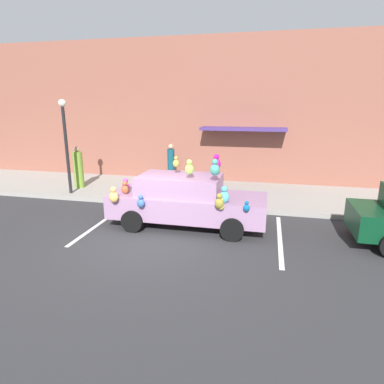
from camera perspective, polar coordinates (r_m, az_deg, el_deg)
The scene contains 10 objects.
ground_plane at distance 9.02m, azimuth -8.00°, elevation -8.51°, with size 60.00×60.00×0.00m, color #2D2D30.
sidewalk at distance 13.52m, azimuth -0.50°, elevation 0.05°, with size 24.00×4.00×0.15m, color gray.
storefront_building at distance 15.15m, azimuth 1.49°, elevation 13.62°, with size 24.00×1.25×6.40m.
parking_stripe_front at distance 9.42m, azimuth 15.00°, elevation -7.84°, with size 0.12×3.60×0.01m, color silver.
parking_stripe_rear at distance 10.62m, azimuth -15.66°, elevation -5.22°, with size 0.12×3.60×0.01m, color silver.
plush_covered_car at distance 9.79m, azimuth -1.15°, elevation -1.43°, with size 4.63×1.97×2.18m.
teddy_bear_on_sidewalk at distance 12.47m, azimuth -9.86°, elevation 0.33°, with size 0.35×0.29×0.66m.
street_lamp_post at distance 13.54m, azimuth -21.12°, elevation 8.97°, with size 0.28×0.28×3.60m.
pedestrian_near_shopfront at distance 14.78m, azimuth -3.66°, elevation 4.82°, with size 0.31×0.31×1.71m.
pedestrian_walking_past at distance 14.56m, azimuth -19.13°, elevation 3.82°, with size 0.39×0.39×1.73m.
Camera 1 is at (3.04, -7.69, 3.60)m, focal length 30.72 mm.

